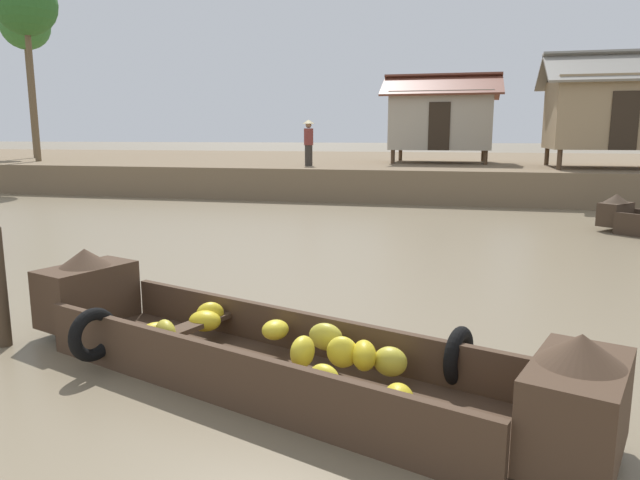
% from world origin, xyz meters
% --- Properties ---
extents(ground_plane, '(300.00, 300.00, 0.00)m').
position_xyz_m(ground_plane, '(0.00, 10.00, 0.00)').
color(ground_plane, '#7A6B51').
extents(riverbank_strip, '(160.00, 20.00, 1.10)m').
position_xyz_m(riverbank_strip, '(0.00, 29.33, 0.55)').
color(riverbank_strip, '#756047').
rests_on(riverbank_strip, ground).
extents(banana_boat, '(5.79, 2.88, 0.96)m').
position_xyz_m(banana_boat, '(1.33, 5.42, 0.32)').
color(banana_boat, '#473323').
rests_on(banana_boat, ground).
extents(stilt_house_left, '(4.61, 3.71, 3.52)m').
position_xyz_m(stilt_house_left, '(2.03, 25.07, 2.83)').
color(stilt_house_left, '#4C3826').
rests_on(stilt_house_left, riverbank_strip).
extents(stilt_house_mid_left, '(4.65, 3.91, 3.88)m').
position_xyz_m(stilt_house_mid_left, '(7.77, 22.43, 3.00)').
color(stilt_house_mid_left, '#4C3826').
rests_on(stilt_house_mid_left, riverbank_strip).
extents(palm_tree_near, '(2.29, 2.29, 7.40)m').
position_xyz_m(palm_tree_near, '(-17.47, 25.31, 7.26)').
color(palm_tree_near, brown).
rests_on(palm_tree_near, riverbank_strip).
extents(palm_tree_mid, '(2.54, 2.54, 7.68)m').
position_xyz_m(palm_tree_mid, '(-14.73, 22.13, 7.44)').
color(palm_tree_mid, brown).
rests_on(palm_tree_mid, riverbank_strip).
extents(vendor_person, '(0.44, 0.44, 1.66)m').
position_xyz_m(vendor_person, '(-2.55, 21.42, 2.02)').
color(vendor_person, '#332D28').
rests_on(vendor_person, riverbank_strip).
extents(mooring_post, '(0.14, 0.14, 1.29)m').
position_xyz_m(mooring_post, '(-1.72, 5.63, 0.64)').
color(mooring_post, '#423323').
rests_on(mooring_post, ground).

